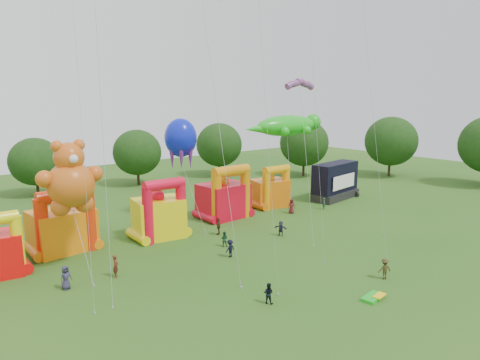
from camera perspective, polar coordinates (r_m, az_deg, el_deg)
ground at (r=31.48m, az=19.52°, el=-18.13°), size 160.00×160.00×0.00m
tree_ring at (r=28.39m, az=18.05°, el=-7.49°), size 120.95×123.02×12.07m
bouncy_castle_1 at (r=45.81m, az=-22.54°, el=-5.78°), size 6.09×5.10×6.50m
bouncy_castle_2 at (r=47.10m, az=-10.65°, el=-4.59°), size 5.62×4.79×6.63m
bouncy_castle_3 at (r=53.93m, az=-2.03°, el=-2.36°), size 5.96×4.89×6.81m
bouncy_castle_4 at (r=59.65m, az=4.11°, el=-1.41°), size 5.56×4.88×5.88m
stage_trailer at (r=65.66m, az=12.58°, el=-0.16°), size 8.99×4.45×5.46m
teddy_bear_kite at (r=39.19m, az=-21.51°, el=-0.81°), size 5.61×6.69×11.59m
gecko_kite at (r=60.17m, az=6.40°, el=5.00°), size 14.13×5.73×12.70m
octopus_kite at (r=51.75m, az=-6.96°, el=0.98°), size 4.01×10.35×12.58m
parafoil_kites at (r=36.20m, az=-7.21°, el=6.63°), size 26.04×11.61×28.27m
diamond_kites at (r=36.01m, az=3.45°, el=11.57°), size 26.98×14.15×34.60m
folded_kite_bundle at (r=34.99m, az=17.39°, el=-14.68°), size 2.12×1.32×0.31m
spectator_0 at (r=37.31m, az=-22.21°, el=-11.95°), size 1.08×0.85×1.95m
spectator_1 at (r=38.31m, az=-16.24°, el=-10.95°), size 0.70×0.83×1.95m
spectator_2 at (r=44.02m, az=-2.12°, el=-7.86°), size 0.96×0.98×1.59m
spectator_3 at (r=41.19m, az=-1.35°, el=-9.11°), size 1.20×0.83×1.71m
spectator_4 at (r=47.65m, az=-2.88°, el=-6.20°), size 1.14×1.07×1.89m
spectator_5 at (r=47.50m, az=5.45°, el=-6.43°), size 1.09×1.61×1.66m
spectator_6 at (r=56.51m, az=6.89°, el=-3.50°), size 1.12×0.98×1.92m
spectator_7 at (r=59.32m, az=11.15°, el=-3.11°), size 0.68×0.65×1.57m
spectator_8 at (r=32.66m, az=3.80°, el=-14.82°), size 0.90×0.96×1.58m
spectator_9 at (r=38.45m, az=18.73°, el=-11.16°), size 1.32×1.07×1.78m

